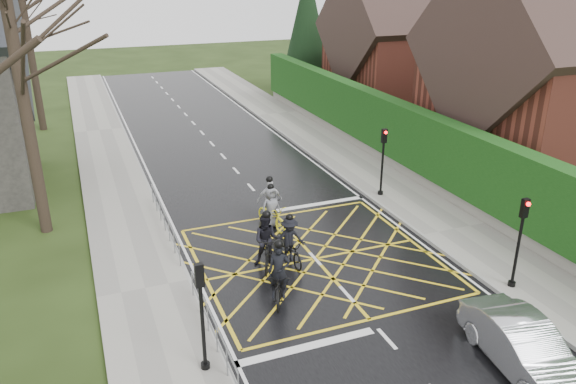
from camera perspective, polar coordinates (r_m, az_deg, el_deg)
ground at (r=20.33m, az=2.77°, el=-6.81°), size 120.00×120.00×0.00m
road at (r=20.32m, az=2.77°, el=-6.80°), size 9.00×80.00×0.01m
sidewalk_right at (r=23.16m, az=16.50°, el=-3.76°), size 3.00×80.00×0.15m
sidewalk_left at (r=18.95m, az=-14.29°, el=-9.61°), size 3.00×80.00×0.15m
stone_wall at (r=28.48m, az=12.18°, el=2.17°), size 0.50×38.00×0.70m
hedge at (r=27.95m, az=12.47°, el=5.54°), size 0.90×38.00×2.80m
house_near at (r=30.40m, az=26.30°, el=10.22°), size 11.80×9.80×11.30m
house_far at (r=41.10m, az=11.79°, el=14.02°), size 9.80×8.80×10.30m
conifer at (r=46.18m, az=1.95°, el=16.09°), size 4.60×4.60×10.00m
tree_near at (r=22.33m, az=-26.40°, el=15.02°), size 9.24×9.24×11.44m
tree_far at (r=38.33m, az=-25.25°, el=16.18°), size 8.40×8.40×10.40m
railing_south at (r=15.82m, az=-7.74°, el=-12.97°), size 0.05×5.04×1.03m
railing_north at (r=22.29m, az=-12.48°, el=-2.36°), size 0.05×6.04×1.03m
traffic_light_ne at (r=25.26m, az=9.57°, el=2.95°), size 0.24×0.31×3.21m
traffic_light_se at (r=19.14m, az=22.38°, el=-4.93°), size 0.24×0.31×3.21m
traffic_light_sw at (r=14.44m, az=-8.71°, el=-12.58°), size 0.24×0.31×3.21m
cyclist_rear at (r=17.76m, az=-0.85°, el=-8.93°), size 1.50×2.21×2.04m
cyclist_back at (r=19.53m, az=-2.10°, el=-5.45°), size 1.40×2.15×2.09m
cyclist_mid at (r=19.82m, az=0.20°, el=-5.38°), size 1.12×1.92×1.84m
cyclist_front at (r=22.93m, az=-1.82°, el=-1.30°), size 1.07×1.98×1.95m
cyclist_lead at (r=22.40m, az=-1.69°, el=-2.09°), size 1.09×2.01×1.85m
car at (r=16.17m, az=22.80°, el=-14.31°), size 1.93×4.27×1.36m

